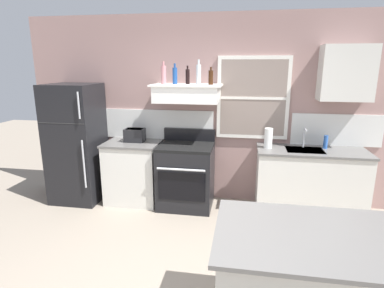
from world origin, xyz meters
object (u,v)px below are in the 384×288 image
Objects in this scene: stove_range at (186,175)px; bottle_blue_liqueur at (175,75)px; refrigerator at (76,143)px; toaster at (135,135)px; dish_soap_bottle at (326,142)px; bottle_brown_stout at (211,77)px; paper_towel_roll at (268,138)px; bottle_balsamic_dark at (188,76)px; bottle_clear_tall at (199,74)px; bottle_rose_pink at (164,75)px.

stove_range is 1.41m from bottle_blue_liqueur.
refrigerator is 0.89m from toaster.
bottle_brown_stout is at bearing -176.53° from dish_soap_bottle.
bottle_blue_liqueur is 1.02× the size of paper_towel_roll.
bottle_balsamic_dark is at bearing 174.99° from paper_towel_roll.
bottle_balsamic_dark is 0.16m from bottle_clear_tall.
bottle_clear_tall is at bearing 33.93° from stove_range.
dish_soap_bottle is at bearing 0.06° from bottle_balsamic_dark.
stove_range is at bearing -6.22° from toaster.
bottle_rose_pink is 1.22× the size of bottle_balsamic_dark.
bottle_brown_stout is (0.50, -0.05, -0.02)m from bottle_blue_liqueur.
bottle_rose_pink is 0.93× the size of bottle_clear_tall.
paper_towel_roll is at bearing -2.62° from bottle_blue_liqueur.
bottle_rose_pink is at bearing -178.44° from bottle_clear_tall.
bottle_balsamic_dark is at bearing 7.29° from bottle_rose_pink.
refrigerator is at bearing -177.40° from dish_soap_bottle.
paper_towel_roll is at bearing -2.23° from bottle_rose_pink.
paper_towel_roll is 1.50× the size of dish_soap_bottle.
dish_soap_bottle is at bearing 1.13° from bottle_rose_pink.
bottle_rose_pink is at bearing 5.03° from refrigerator.
stove_range is 1.42m from bottle_brown_stout.
paper_towel_roll is at bearing -172.48° from dish_soap_bottle.
bottle_brown_stout is at bearing 1.92° from refrigerator.
bottle_clear_tall reaches higher than refrigerator.
bottle_brown_stout is (0.33, 0.04, 1.38)m from stove_range.
stove_range is 1.96m from dish_soap_bottle.
dish_soap_bottle is (2.20, 0.04, -0.87)m from bottle_rose_pink.
toaster is at bearing -178.86° from dish_soap_bottle.
bottle_rose_pink is at bearing -178.87° from dish_soap_bottle.
toaster reaches higher than stove_range.
bottle_rose_pink is 0.16m from bottle_blue_liqueur.
bottle_brown_stout is at bearing 7.46° from stove_range.
dish_soap_bottle is (2.66, 0.05, -0.01)m from toaster.
refrigerator is 7.04× the size of bottle_balsamic_dark.
toaster is at bearing -178.85° from bottle_rose_pink.
bottle_brown_stout is (0.17, -0.06, -0.04)m from bottle_clear_tall.
dish_soap_bottle is (3.53, 0.16, 0.13)m from refrigerator.
bottle_rose_pink is 2.37m from dish_soap_bottle.
bottle_brown_stout is 1.12m from paper_towel_roll.
bottle_rose_pink is 0.66m from bottle_brown_stout.
dish_soap_bottle is at bearing 1.02° from bottle_clear_tall.
bottle_brown_stout is (0.33, -0.09, -0.01)m from bottle_balsamic_dark.
bottle_blue_liqueur is 1.19× the size of bottle_brown_stout.
bottle_clear_tall is 1.41× the size of bottle_brown_stout.
stove_range is at bearing -91.30° from bottle_balsamic_dark.
bottle_balsamic_dark is (0.78, 0.05, 0.84)m from toaster.
stove_range is 4.04× the size of paper_towel_roll.
bottle_rose_pink is (0.45, 0.01, 0.86)m from toaster.
refrigerator reaches higher than toaster.
toaster is 0.98m from bottle_rose_pink.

